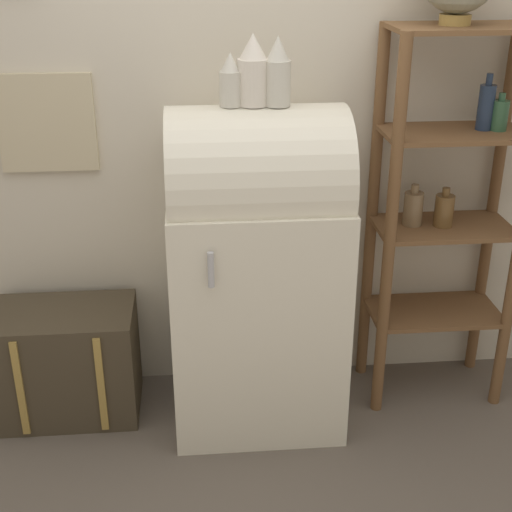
# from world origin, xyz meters

# --- Properties ---
(ground_plane) EXTENTS (12.00, 12.00, 0.00)m
(ground_plane) POSITION_xyz_m (0.00, 0.00, 0.00)
(ground_plane) COLOR #60564C
(wall_back) EXTENTS (7.00, 0.09, 2.70)m
(wall_back) POSITION_xyz_m (-0.01, 0.57, 1.35)
(wall_back) COLOR beige
(wall_back) RESTS_ON ground_plane
(refrigerator) EXTENTS (0.71, 0.63, 1.38)m
(refrigerator) POSITION_xyz_m (-0.00, 0.25, 0.71)
(refrigerator) COLOR silver
(refrigerator) RESTS_ON ground_plane
(suitcase_trunk) EXTENTS (0.60, 0.39, 0.50)m
(suitcase_trunk) POSITION_xyz_m (-0.83, 0.32, 0.25)
(suitcase_trunk) COLOR #423828
(suitcase_trunk) RESTS_ON ground_plane
(shelf_unit) EXTENTS (0.60, 0.35, 1.65)m
(shelf_unit) POSITION_xyz_m (0.82, 0.35, 0.93)
(shelf_unit) COLOR brown
(shelf_unit) RESTS_ON ground_plane
(vase_left) EXTENTS (0.08, 0.08, 0.20)m
(vase_left) POSITION_xyz_m (-0.10, 0.25, 1.47)
(vase_left) COLOR beige
(vase_left) RESTS_ON refrigerator
(vase_center) EXTENTS (0.12, 0.12, 0.26)m
(vase_center) POSITION_xyz_m (-0.01, 0.26, 1.50)
(vase_center) COLOR silver
(vase_center) RESTS_ON refrigerator
(vase_right) EXTENTS (0.10, 0.10, 0.26)m
(vase_right) POSITION_xyz_m (0.08, 0.24, 1.50)
(vase_right) COLOR beige
(vase_right) RESTS_ON refrigerator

